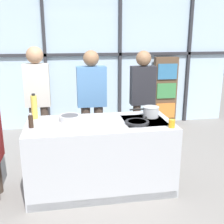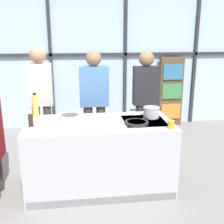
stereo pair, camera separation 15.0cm
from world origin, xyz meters
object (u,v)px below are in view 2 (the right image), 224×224
object	(u,v)px
spectator_center_right	(145,96)
frying_pan	(137,122)
juice_glass_near	(171,124)
saucepan	(151,112)
pepper_grinder	(31,120)
white_plate	(64,131)
spectator_far_left	(40,95)
spectator_center_left	(94,98)
oil_bottle	(35,106)
mixing_bowl	(70,117)

from	to	relation	value
spectator_center_right	frying_pan	xyz separation A→B (m)	(-0.37, -1.09, -0.08)
frying_pan	juice_glass_near	bearing A→B (deg)	-30.62
saucepan	pepper_grinder	bearing A→B (deg)	-173.20
white_plate	pepper_grinder	xyz separation A→B (m)	(-0.39, 0.22, 0.07)
spectator_far_left	frying_pan	xyz separation A→B (m)	(1.27, -1.09, -0.15)
spectator_center_left	spectator_center_right	bearing A→B (deg)	180.00
spectator_far_left	oil_bottle	world-z (taller)	spectator_far_left
spectator_far_left	mixing_bowl	distance (m)	0.95
spectator_far_left	spectator_center_left	distance (m)	0.82
white_plate	juice_glass_near	world-z (taller)	juice_glass_near
spectator_far_left	frying_pan	bearing A→B (deg)	139.43
mixing_bowl	juice_glass_near	distance (m)	1.27
white_plate	oil_bottle	size ratio (longest dim) A/B	0.67
saucepan	spectator_center_right	bearing A→B (deg)	81.49
spectator_center_left	white_plate	xyz separation A→B (m)	(-0.43, -1.25, -0.08)
spectator_far_left	pepper_grinder	xyz separation A→B (m)	(-0.00, -1.03, -0.09)
spectator_center_right	white_plate	distance (m)	1.77
oil_bottle	pepper_grinder	xyz separation A→B (m)	(-0.01, -0.37, -0.08)
juice_glass_near	spectator_center_right	bearing A→B (deg)	89.60
oil_bottle	spectator_center_right	bearing A→B (deg)	21.89
spectator_center_left	juice_glass_near	size ratio (longest dim) A/B	17.79
spectator_center_right	white_plate	world-z (taller)	spectator_center_right
spectator_center_left	oil_bottle	bearing A→B (deg)	38.94
frying_pan	saucepan	size ratio (longest dim) A/B	1.10
frying_pan	white_plate	bearing A→B (deg)	-169.74
spectator_center_right	juice_glass_near	distance (m)	1.30
oil_bottle	juice_glass_near	distance (m)	1.75
spectator_center_left	oil_bottle	world-z (taller)	spectator_center_left
mixing_bowl	juice_glass_near	xyz separation A→B (m)	(1.17, -0.48, 0.01)
frying_pan	pepper_grinder	distance (m)	1.28
spectator_center_left	saucepan	distance (m)	1.09
spectator_far_left	spectator_center_left	xyz separation A→B (m)	(0.82, 0.00, -0.08)
spectator_far_left	pepper_grinder	size ratio (longest dim) A/B	9.87
white_plate	oil_bottle	world-z (taller)	oil_bottle
oil_bottle	pepper_grinder	bearing A→B (deg)	-91.55
spectator_far_left	white_plate	bearing A→B (deg)	107.29
white_plate	saucepan	bearing A→B (deg)	19.71
saucepan	pepper_grinder	distance (m)	1.52
saucepan	mixing_bowl	size ratio (longest dim) A/B	1.47
spectator_center_left	mixing_bowl	size ratio (longest dim) A/B	6.39
frying_pan	saucepan	distance (m)	0.35
saucepan	juice_glass_near	bearing A→B (deg)	-75.53
spectator_far_left	saucepan	size ratio (longest dim) A/B	4.51
spectator_center_right	spectator_far_left	bearing A→B (deg)	0.00
spectator_center_left	juice_glass_near	world-z (taller)	spectator_center_left
frying_pan	spectator_far_left	bearing A→B (deg)	139.43
saucepan	pepper_grinder	xyz separation A→B (m)	(-1.51, -0.18, 0.01)
spectator_center_right	pepper_grinder	size ratio (longest dim) A/B	9.44
spectator_center_left	mixing_bowl	world-z (taller)	spectator_center_left
pepper_grinder	white_plate	bearing A→B (deg)	-29.73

